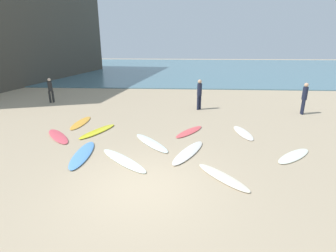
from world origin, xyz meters
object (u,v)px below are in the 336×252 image
(surfboard_4, at_px, (82,154))
(surfboard_3, at_px, (98,131))
(surfboard_5, at_px, (81,123))
(beachgoer_mid, at_px, (199,93))
(surfboard_2, at_px, (223,177))
(surfboard_6, at_px, (123,160))
(beachgoer_near, at_px, (50,89))
(beachgoer_far, at_px, (304,97))
(surfboard_0, at_px, (189,132))
(surfboard_8, at_px, (58,136))
(surfboard_9, at_px, (294,156))
(surfboard_7, at_px, (151,143))
(surfboard_1, at_px, (188,152))
(surfboard_10, at_px, (243,133))

(surfboard_4, bearing_deg, surfboard_3, -88.90)
(surfboard_5, bearing_deg, beachgoer_mid, 28.05)
(surfboard_2, relative_size, surfboard_6, 0.81)
(surfboard_5, bearing_deg, surfboard_6, -52.84)
(beachgoer_near, xyz_separation_m, beachgoer_mid, (9.92, -1.27, 0.11))
(beachgoer_far, bearing_deg, surfboard_6, 136.62)
(surfboard_3, relative_size, beachgoer_far, 1.29)
(surfboard_0, height_order, beachgoer_mid, beachgoer_mid)
(surfboard_5, distance_m, surfboard_6, 5.21)
(surfboard_6, bearing_deg, surfboard_5, -98.82)
(surfboard_5, relative_size, surfboard_6, 0.90)
(surfboard_8, relative_size, beachgoer_far, 1.27)
(surfboard_8, bearing_deg, surfboard_9, 130.88)
(surfboard_7, relative_size, beachgoer_mid, 1.32)
(surfboard_1, height_order, beachgoer_mid, beachgoer_mid)
(surfboard_2, xyz_separation_m, beachgoer_mid, (-0.31, 8.38, 0.99))
(surfboard_2, height_order, surfboard_9, surfboard_2)
(surfboard_5, distance_m, beachgoer_near, 5.99)
(surfboard_2, distance_m, surfboard_6, 3.42)
(surfboard_0, relative_size, surfboard_9, 1.02)
(surfboard_4, height_order, beachgoer_mid, beachgoer_mid)
(surfboard_0, xyz_separation_m, beachgoer_mid, (0.63, 4.27, 0.99))
(surfboard_1, distance_m, surfboard_2, 2.04)
(surfboard_7, relative_size, surfboard_10, 1.21)
(surfboard_0, bearing_deg, beachgoer_far, 62.14)
(surfboard_2, bearing_deg, surfboard_10, -147.36)
(surfboard_9, height_order, beachgoer_far, beachgoer_far)
(surfboard_0, bearing_deg, surfboard_10, 33.43)
(surfboard_7, bearing_deg, surfboard_3, -62.17)
(surfboard_6, relative_size, beachgoer_mid, 1.39)
(surfboard_6, distance_m, beachgoer_far, 11.13)
(surfboard_1, bearing_deg, surfboard_6, 43.93)
(surfboard_7, height_order, beachgoer_near, beachgoer_near)
(surfboard_1, distance_m, surfboard_10, 3.42)
(surfboard_9, bearing_deg, surfboard_0, -165.92)
(surfboard_8, xyz_separation_m, beachgoer_mid, (6.34, 5.25, 0.99))
(surfboard_1, xyz_separation_m, surfboard_6, (-2.27, -0.80, -0.01))
(surfboard_8, xyz_separation_m, beachgoer_near, (-3.58, 6.52, 0.88))
(surfboard_10, bearing_deg, surfboard_4, -164.79)
(beachgoer_mid, bearing_deg, surfboard_6, 16.28)
(surfboard_2, bearing_deg, surfboard_8, -62.86)
(surfboard_6, height_order, surfboard_7, surfboard_7)
(surfboard_2, bearing_deg, surfboard_0, -114.77)
(beachgoer_far, bearing_deg, surfboard_5, 111.44)
(surfboard_3, relative_size, beachgoer_mid, 1.26)
(surfboard_0, xyz_separation_m, surfboard_7, (-1.57, -1.49, 0.01))
(surfboard_2, bearing_deg, surfboard_4, -52.82)
(surfboard_8, height_order, beachgoer_far, beachgoer_far)
(surfboard_4, relative_size, beachgoer_far, 1.39)
(surfboard_1, bearing_deg, beachgoer_mid, -71.67)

